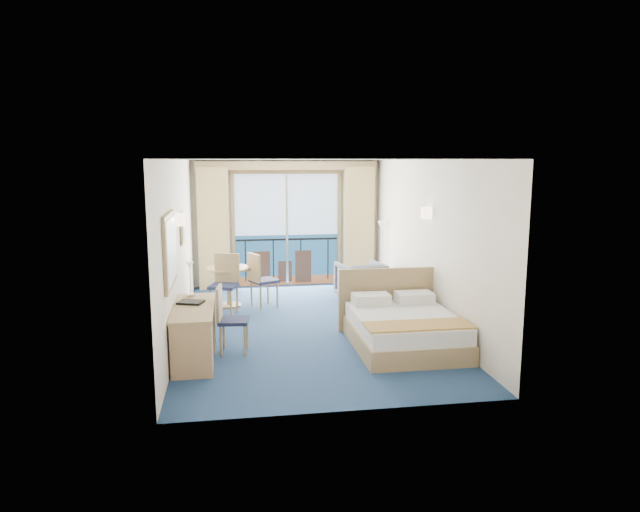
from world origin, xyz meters
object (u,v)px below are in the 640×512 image
(bed, at_px, (403,328))
(desk_chair, at_px, (228,315))
(round_table, at_px, (229,277))
(table_chair_a, at_px, (260,277))
(floor_lamp, at_px, (382,238))
(nightstand, at_px, (411,306))
(armchair, at_px, (361,281))
(desk, at_px, (192,339))
(table_chair_b, at_px, (225,280))

(bed, height_order, desk_chair, bed)
(round_table, xyz_separation_m, table_chair_a, (0.57, -0.16, 0.01))
(floor_lamp, xyz_separation_m, desk_chair, (-3.15, -3.46, -0.56))
(nightstand, bearing_deg, floor_lamp, 87.65)
(table_chair_a, bearing_deg, floor_lamp, -94.87)
(bed, height_order, round_table, bed)
(nightstand, height_order, round_table, round_table)
(bed, height_order, armchair, bed)
(floor_lamp, height_order, desk_chair, floor_lamp)
(armchair, xyz_separation_m, desk_chair, (-2.53, -2.66, 0.16))
(floor_lamp, relative_size, table_chair_a, 1.43)
(desk, bearing_deg, nightstand, 26.88)
(bed, distance_m, nightstand, 1.40)
(bed, bearing_deg, desk, -170.79)
(nightstand, xyz_separation_m, armchair, (-0.53, 1.50, 0.13))
(armchair, bearing_deg, desk_chair, 36.49)
(round_table, bearing_deg, nightstand, -25.83)
(desk_chair, distance_m, table_chair_b, 2.16)
(table_chair_b, bearing_deg, nightstand, -0.01)
(floor_lamp, distance_m, round_table, 3.29)
(armchair, height_order, round_table, armchair)
(bed, xyz_separation_m, desk, (-2.97, -0.48, 0.13))
(nightstand, distance_m, desk_chair, 3.28)
(nightstand, height_order, table_chair_b, table_chair_b)
(armchair, bearing_deg, round_table, -9.39)
(bed, relative_size, table_chair_b, 1.79)
(table_chair_b, bearing_deg, floor_lamp, 40.05)
(desk, bearing_deg, floor_lamp, 48.59)
(armchair, xyz_separation_m, round_table, (-2.52, -0.02, 0.18))
(desk, bearing_deg, armchair, 47.74)
(round_table, bearing_deg, floor_lamp, 14.83)
(nightstand, xyz_separation_m, table_chair_b, (-3.10, 1.00, 0.34))
(desk, bearing_deg, table_chair_b, 81.76)
(desk_chair, xyz_separation_m, round_table, (0.01, 2.63, 0.02))
(bed, relative_size, nightstand, 3.71)
(nightstand, xyz_separation_m, floor_lamp, (0.09, 2.30, 0.85))
(table_chair_b, bearing_deg, desk, -80.42)
(bed, bearing_deg, nightstand, 67.64)
(nightstand, bearing_deg, bed, -112.36)
(floor_lamp, height_order, desk, floor_lamp)
(table_chair_b, bearing_deg, desk_chair, -70.92)
(nightstand, height_order, armchair, armchair)
(round_table, bearing_deg, desk_chair, -90.23)
(round_table, bearing_deg, desk, -98.05)
(nightstand, bearing_deg, table_chair_a, 152.06)
(floor_lamp, height_order, round_table, floor_lamp)
(desk_chair, height_order, table_chair_a, table_chair_a)
(nightstand, distance_m, floor_lamp, 2.46)
(table_chair_b, bearing_deg, armchair, 28.81)
(desk_chair, bearing_deg, nightstand, -62.95)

